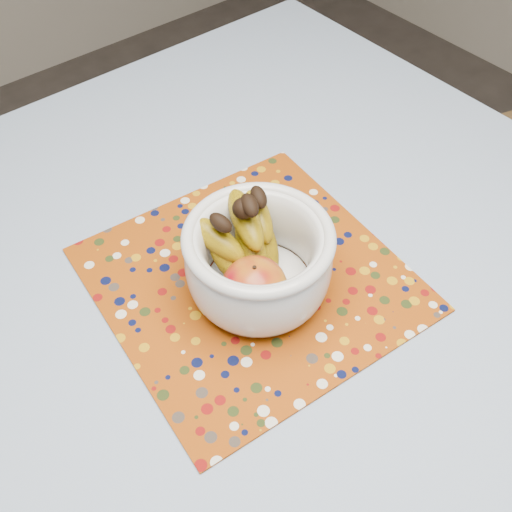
% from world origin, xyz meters
% --- Properties ---
extents(table, '(1.20, 1.20, 0.75)m').
position_xyz_m(table, '(0.00, 0.00, 0.67)').
color(table, brown).
rests_on(table, ground).
extents(tablecloth, '(1.32, 1.32, 0.01)m').
position_xyz_m(tablecloth, '(0.00, 0.00, 0.76)').
color(tablecloth, '#6178A3').
rests_on(tablecloth, table).
extents(placemat, '(0.43, 0.43, 0.00)m').
position_xyz_m(placemat, '(0.07, 0.08, 0.76)').
color(placemat, '#853507').
rests_on(placemat, tablecloth).
extents(fruit_bowl, '(0.19, 0.20, 0.15)m').
position_xyz_m(fruit_bowl, '(0.06, 0.07, 0.83)').
color(fruit_bowl, silver).
rests_on(fruit_bowl, placemat).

